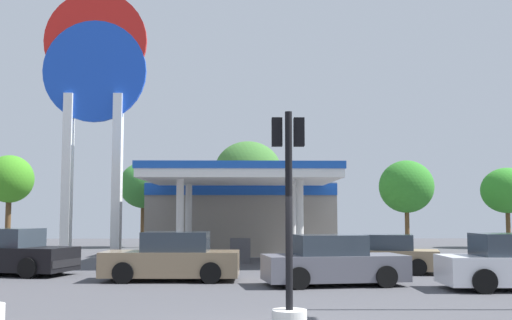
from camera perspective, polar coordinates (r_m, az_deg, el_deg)
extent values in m
cube|color=gray|center=(34.73, -1.36, -5.50)|extent=(9.82, 6.78, 3.79)
cube|color=#194CB2|center=(31.32, -1.40, -2.72)|extent=(9.82, 0.12, 0.60)
cube|color=white|center=(27.58, -1.45, -1.68)|extent=(8.29, 7.01, 0.35)
cube|color=#194CB2|center=(27.60, -1.45, -1.00)|extent=(8.39, 7.11, 0.30)
cylinder|color=silver|center=(25.75, -7.07, -5.81)|extent=(0.32, 0.32, 3.61)
cylinder|color=silver|center=(25.71, 4.08, -5.83)|extent=(0.32, 0.32, 3.61)
cylinder|color=silver|center=(29.59, -6.28, -5.72)|extent=(0.32, 0.32, 3.61)
cylinder|color=silver|center=(29.55, 3.42, -5.74)|extent=(0.32, 0.32, 3.61)
cube|color=#4C4C51|center=(27.58, -1.47, -8.41)|extent=(0.90, 0.60, 1.10)
cube|color=white|center=(29.05, -17.10, -1.55)|extent=(0.40, 0.56, 7.65)
cube|color=white|center=(28.51, -12.76, -1.58)|extent=(0.40, 0.56, 7.65)
cylinder|color=blue|center=(29.46, -14.73, 7.97)|extent=(4.72, 0.22, 4.72)
cylinder|color=red|center=(29.82, -14.66, 10.62)|extent=(4.72, 0.22, 4.72)
cube|color=white|center=(29.68, -14.67, 9.28)|extent=(4.35, 0.08, 0.85)
cylinder|color=black|center=(19.85, 18.56, -10.05)|extent=(0.69, 0.25, 0.68)
cylinder|color=black|center=(18.12, 20.40, -10.50)|extent=(0.69, 0.25, 0.68)
cylinder|color=black|center=(19.92, -12.22, -10.19)|extent=(0.68, 0.25, 0.67)
cylinder|color=black|center=(21.68, -11.17, -9.78)|extent=(0.68, 0.25, 0.67)
cylinder|color=black|center=(19.52, -4.23, -10.40)|extent=(0.68, 0.25, 0.67)
cylinder|color=black|center=(21.31, -3.83, -9.95)|extent=(0.68, 0.25, 0.67)
cube|color=#8C7556|center=(20.54, -7.88, -9.48)|extent=(4.45, 1.95, 0.80)
cube|color=#2D3842|center=(20.48, -7.41, -7.56)|extent=(2.14, 1.69, 0.67)
cube|color=black|center=(20.97, -13.83, -9.61)|extent=(0.17, 1.76, 0.25)
cylinder|color=black|center=(23.99, -17.79, -9.14)|extent=(0.74, 0.42, 0.70)
cylinder|color=black|center=(22.41, -20.37, -9.37)|extent=(0.74, 0.42, 0.70)
cube|color=black|center=(23.98, -21.90, -8.47)|extent=(4.94, 3.06, 0.83)
cube|color=#2D3842|center=(24.04, -22.16, -6.73)|extent=(2.56, 2.22, 0.70)
cube|color=black|center=(22.75, -17.25, -9.12)|extent=(0.61, 1.80, 0.26)
cylinder|color=black|center=(22.77, 8.57, -9.68)|extent=(0.63, 0.35, 0.60)
cylinder|color=black|center=(24.37, 8.90, -9.37)|extent=(0.63, 0.35, 0.60)
cylinder|color=black|center=(22.69, 14.82, -9.59)|extent=(0.63, 0.35, 0.60)
cylinder|color=black|center=(24.30, 14.73, -9.28)|extent=(0.63, 0.35, 0.60)
cube|color=#8C7556|center=(23.49, 11.74, -9.01)|extent=(4.23, 2.58, 0.71)
cube|color=#2D3842|center=(23.45, 12.06, -7.50)|extent=(2.18, 1.89, 0.60)
cube|color=black|center=(23.64, 6.99, -9.30)|extent=(0.50, 1.55, 0.23)
cylinder|color=black|center=(20.43, 10.16, -10.12)|extent=(0.68, 0.32, 0.65)
cylinder|color=black|center=(18.80, 11.99, -10.54)|extent=(0.68, 0.32, 0.65)
cylinder|color=black|center=(19.71, 2.77, -10.39)|extent=(0.68, 0.32, 0.65)
cylinder|color=black|center=(18.01, 3.98, -10.88)|extent=(0.68, 0.32, 0.65)
cube|color=slate|center=(19.18, 7.26, -9.86)|extent=(4.49, 2.41, 0.77)
cube|color=#2D3842|center=(19.09, 6.80, -7.87)|extent=(2.25, 1.87, 0.65)
cube|color=black|center=(19.89, 13.14, -9.92)|extent=(0.37, 1.70, 0.24)
cylinder|color=silver|center=(12.18, 3.12, -14.46)|extent=(0.68, 0.68, 0.33)
cylinder|color=black|center=(12.01, 3.07, -4.59)|extent=(0.14, 0.14, 3.85)
cube|color=black|center=(12.27, 1.96, 2.60)|extent=(0.21, 0.20, 0.57)
sphere|color=red|center=(12.42, 1.92, 3.35)|extent=(0.15, 0.15, 0.15)
sphere|color=#D89E0C|center=(12.39, 1.93, 2.53)|extent=(0.15, 0.15, 0.15)
sphere|color=green|center=(12.37, 1.93, 1.70)|extent=(0.15, 0.15, 0.15)
cube|color=black|center=(12.30, 4.00, 2.59)|extent=(0.21, 0.20, 0.57)
sphere|color=red|center=(12.45, 3.95, 3.34)|extent=(0.15, 0.15, 0.15)
sphere|color=#D89E0C|center=(12.42, 3.96, 2.52)|extent=(0.15, 0.15, 0.15)
sphere|color=green|center=(12.40, 3.96, 1.69)|extent=(0.15, 0.15, 0.15)
cylinder|color=brown|center=(43.24, -22.02, -5.37)|extent=(0.35, 0.35, 3.31)
ellipsoid|color=#3D8C21|center=(43.30, -21.89, -1.64)|extent=(3.11, 3.11, 3.11)
cylinder|color=brown|center=(41.13, -10.39, -5.99)|extent=(0.39, 0.39, 2.87)
ellipsoid|color=#357D32|center=(41.17, -10.34, -2.30)|extent=(3.25, 3.25, 3.04)
cylinder|color=brown|center=(38.39, -0.76, -5.78)|extent=(0.30, 0.30, 3.37)
ellipsoid|color=#3A702F|center=(38.48, -0.75, -0.95)|extent=(4.15, 4.15, 3.61)
cylinder|color=brown|center=(39.71, 13.85, -6.14)|extent=(0.28, 0.28, 2.62)
ellipsoid|color=#2E7B26|center=(39.74, 13.77, -2.41)|extent=(3.41, 3.41, 3.29)
cylinder|color=brown|center=(43.37, 22.36, -5.90)|extent=(0.29, 0.29, 2.48)
ellipsoid|color=#318627|center=(43.39, 22.25, -2.62)|extent=(3.32, 3.32, 2.97)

